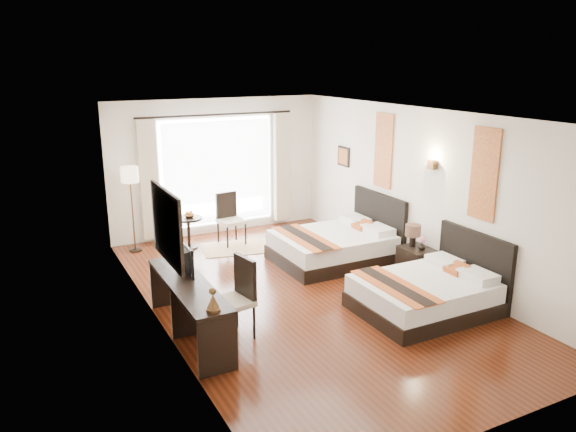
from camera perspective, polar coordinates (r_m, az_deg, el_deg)
name	(u,v)px	position (r m, az deg, el deg)	size (l,w,h in m)	color
floor	(304,295)	(8.86, 1.61, -8.01)	(4.50, 7.50, 0.01)	#361509
ceiling	(305,114)	(8.15, 1.77, 10.29)	(4.50, 7.50, 0.02)	white
wall_headboard	(422,192)	(9.66, 13.44, 2.35)	(0.01, 7.50, 2.80)	silver
wall_desk	(156,228)	(7.61, -13.29, -1.21)	(0.01, 7.50, 2.80)	silver
wall_window	(217,167)	(11.73, -7.23, 4.97)	(4.50, 0.01, 2.80)	silver
wall_entry	(500,300)	(5.60, 20.74, -8.01)	(4.50, 0.01, 2.80)	silver
window_glass	(217,172)	(11.74, -7.18, 4.47)	(2.40, 0.02, 2.20)	white
sheer_curtain	(218,172)	(11.68, -7.08, 4.43)	(2.30, 0.02, 2.10)	white
drape_left	(149,180)	(11.24, -13.95, 3.53)	(0.35, 0.14, 2.35)	beige
drape_right	(282,168)	(12.22, -0.61, 4.94)	(0.35, 0.14, 2.35)	beige
art_panel_near	(484,174)	(8.60, 19.32, 4.03)	(0.03, 0.50, 1.35)	maroon
art_panel_far	(384,151)	(10.37, 9.68, 6.55)	(0.03, 0.50, 1.35)	maroon
wall_sconce	(432,165)	(9.32, 14.46, 5.07)	(0.10, 0.14, 0.14)	#4D331B
mirror_frame	(167,226)	(7.13, -12.22, -1.02)	(0.04, 1.25, 0.95)	black
mirror_glass	(169,226)	(7.13, -12.03, -0.99)	(0.01, 1.12, 0.82)	white
bed_near	(429,292)	(8.48, 14.09, -7.53)	(1.93, 1.50, 1.08)	black
bed_far	(337,245)	(10.23, 4.96, -2.93)	(2.06, 1.61, 1.16)	black
nightstand	(416,263)	(9.62, 12.91, -4.72)	(0.45, 0.56, 0.54)	black
table_lamp	(413,232)	(9.55, 12.58, -1.62)	(0.26, 0.26, 0.41)	black
vase	(422,248)	(9.45, 13.42, -3.22)	(0.12, 0.12, 0.13)	black
console_desk	(189,309)	(7.60, -10.02, -9.29)	(0.50, 2.20, 0.76)	black
television	(180,258)	(7.73, -10.95, -4.23)	(0.72, 0.09, 0.41)	black
bronze_figurine	(213,301)	(6.55, -7.63, -8.56)	(0.17, 0.17, 0.25)	#4D331B
desk_chair	(233,314)	(7.50, -5.59, -9.87)	(0.58, 0.58, 1.08)	#B6A88C
floor_lamp	(130,180)	(10.83, -15.75, 3.52)	(0.33, 0.33, 1.64)	black
side_table	(189,233)	(11.03, -10.04, -1.68)	(0.54, 0.54, 0.62)	black
fruit_bowl	(189,216)	(10.94, -9.99, 0.00)	(0.21, 0.21, 0.05)	#422E17
window_chair	(231,229)	(11.17, -5.79, -1.30)	(0.52, 0.52, 1.02)	#B6A88C
jute_rug	(237,248)	(10.98, -5.24, -3.24)	(1.32, 0.90, 0.01)	tan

